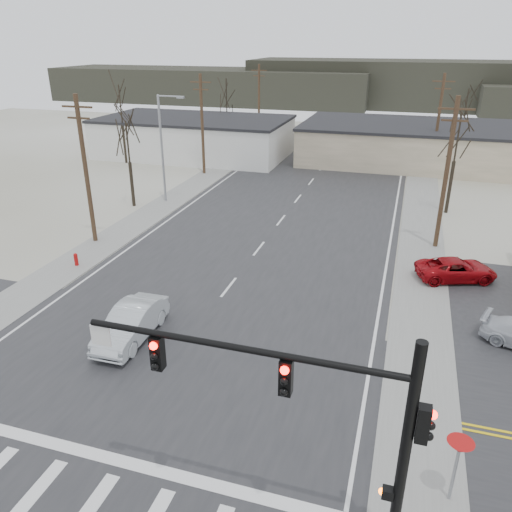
# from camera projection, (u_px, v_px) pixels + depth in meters

# --- Properties ---
(ground) EXTENTS (140.00, 140.00, 0.00)m
(ground) POSITION_uv_depth(u_px,v_px,m) (166.00, 368.00, 21.75)
(ground) COLOR silver
(ground) RESTS_ON ground
(main_road) EXTENTS (18.00, 110.00, 0.05)m
(main_road) POSITION_uv_depth(u_px,v_px,m) (263.00, 243.00, 34.86)
(main_road) COLOR #262628
(main_road) RESTS_ON ground
(cross_road) EXTENTS (90.00, 10.00, 0.04)m
(cross_road) POSITION_uv_depth(u_px,v_px,m) (166.00, 368.00, 21.74)
(cross_road) COLOR #262628
(cross_road) RESTS_ON ground
(sidewalk_left) EXTENTS (3.00, 90.00, 0.06)m
(sidewalk_left) POSITION_uv_depth(u_px,v_px,m) (159.00, 208.00, 42.09)
(sidewalk_left) COLOR gray
(sidewalk_left) RESTS_ON ground
(sidewalk_right) EXTENTS (3.00, 90.00, 0.06)m
(sidewalk_right) POSITION_uv_depth(u_px,v_px,m) (421.00, 235.00, 36.37)
(sidewalk_right) COLOR gray
(sidewalk_right) RESTS_ON ground
(traffic_signal_mast) EXTENTS (8.95, 0.43, 7.20)m
(traffic_signal_mast) POSITION_uv_depth(u_px,v_px,m) (328.00, 416.00, 12.31)
(traffic_signal_mast) COLOR black
(traffic_signal_mast) RESTS_ON ground
(fire_hydrant) EXTENTS (0.24, 0.24, 0.87)m
(fire_hydrant) POSITION_uv_depth(u_px,v_px,m) (76.00, 259.00, 31.32)
(fire_hydrant) COLOR #A50C0C
(fire_hydrant) RESTS_ON ground
(yield_sign) EXTENTS (0.80, 0.80, 2.35)m
(yield_sign) POSITION_uv_depth(u_px,v_px,m) (459.00, 449.00, 14.75)
(yield_sign) COLOR gray
(yield_sign) RESTS_ON ground
(building_left_far) EXTENTS (22.30, 12.30, 4.50)m
(building_left_far) POSITION_uv_depth(u_px,v_px,m) (195.00, 137.00, 60.15)
(building_left_far) COLOR silver
(building_left_far) RESTS_ON ground
(building_right_far) EXTENTS (26.30, 14.30, 4.30)m
(building_right_far) POSITION_uv_depth(u_px,v_px,m) (419.00, 144.00, 56.67)
(building_right_far) COLOR beige
(building_right_far) RESTS_ON ground
(upole_left_b) EXTENTS (2.20, 0.30, 10.00)m
(upole_left_b) POSITION_uv_depth(u_px,v_px,m) (86.00, 168.00, 33.25)
(upole_left_b) COLOR #43341F
(upole_left_b) RESTS_ON ground
(upole_left_c) EXTENTS (2.20, 0.30, 10.00)m
(upole_left_c) POSITION_uv_depth(u_px,v_px,m) (202.00, 123.00, 50.74)
(upole_left_c) COLOR #43341F
(upole_left_c) RESTS_ON ground
(upole_left_d) EXTENTS (2.20, 0.30, 10.00)m
(upole_left_d) POSITION_uv_depth(u_px,v_px,m) (259.00, 101.00, 68.24)
(upole_left_d) COLOR #43341F
(upole_left_d) RESTS_ON ground
(upole_right_a) EXTENTS (2.20, 0.30, 10.00)m
(upole_right_a) POSITION_uv_depth(u_px,v_px,m) (447.00, 172.00, 32.29)
(upole_right_a) COLOR #43341F
(upole_right_a) RESTS_ON ground
(upole_right_b) EXTENTS (2.20, 0.30, 10.00)m
(upole_right_b) POSITION_uv_depth(u_px,v_px,m) (438.00, 122.00, 51.54)
(upole_right_b) COLOR #43341F
(upole_right_b) RESTS_ON ground
(streetlight_main) EXTENTS (2.40, 0.25, 9.00)m
(streetlight_main) POSITION_uv_depth(u_px,v_px,m) (164.00, 143.00, 41.86)
(streetlight_main) COLOR gray
(streetlight_main) RESTS_ON ground
(tree_left_near) EXTENTS (3.30, 3.30, 7.35)m
(tree_left_near) POSITION_uv_depth(u_px,v_px,m) (128.00, 144.00, 40.65)
(tree_left_near) COLOR #2B241A
(tree_left_near) RESTS_ON ground
(tree_right_mid) EXTENTS (3.74, 3.74, 8.33)m
(tree_right_mid) POSITION_uv_depth(u_px,v_px,m) (457.00, 140.00, 38.73)
(tree_right_mid) COLOR #2B241A
(tree_right_mid) RESTS_ON ground
(tree_left_far) EXTENTS (3.96, 3.96, 8.82)m
(tree_left_far) POSITION_uv_depth(u_px,v_px,m) (226.00, 97.00, 63.24)
(tree_left_far) COLOR #2B241A
(tree_left_far) RESTS_ON ground
(tree_right_far) EXTENTS (3.52, 3.52, 7.84)m
(tree_right_far) POSITION_uv_depth(u_px,v_px,m) (466.00, 106.00, 60.95)
(tree_right_far) COLOR #2B241A
(tree_right_far) RESTS_ON ground
(tree_left_mid) EXTENTS (3.96, 3.96, 8.82)m
(tree_left_mid) POSITION_uv_depth(u_px,v_px,m) (121.00, 106.00, 54.90)
(tree_left_mid) COLOR #2B241A
(tree_left_mid) RESTS_ON ground
(hill_left) EXTENTS (70.00, 18.00, 7.00)m
(hill_left) POSITION_uv_depth(u_px,v_px,m) (210.00, 85.00, 110.27)
(hill_left) COLOR #333026
(hill_left) RESTS_ON ground
(hill_center) EXTENTS (80.00, 18.00, 9.00)m
(hill_center) POSITION_uv_depth(u_px,v_px,m) (449.00, 85.00, 99.87)
(hill_center) COLOR #333026
(hill_center) RESTS_ON ground
(sedan_crossing) EXTENTS (1.82, 4.93, 1.61)m
(sedan_crossing) POSITION_uv_depth(u_px,v_px,m) (131.00, 323.00, 23.55)
(sedan_crossing) COLOR #B4BBC0
(sedan_crossing) RESTS_ON main_road
(car_far_a) EXTENTS (4.65, 6.35, 1.71)m
(car_far_a) POSITION_uv_depth(u_px,v_px,m) (325.00, 155.00, 56.84)
(car_far_a) COLOR black
(car_far_a) RESTS_ON main_road
(car_far_b) EXTENTS (1.77, 3.83, 1.27)m
(car_far_b) POSITION_uv_depth(u_px,v_px,m) (348.00, 125.00, 77.74)
(car_far_b) COLOR black
(car_far_b) RESTS_ON main_road
(car_parked_red) EXTENTS (5.07, 3.57, 1.28)m
(car_parked_red) POSITION_uv_depth(u_px,v_px,m) (456.00, 269.00, 29.42)
(car_parked_red) COLOR #98080E
(car_parked_red) RESTS_ON parking_lot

